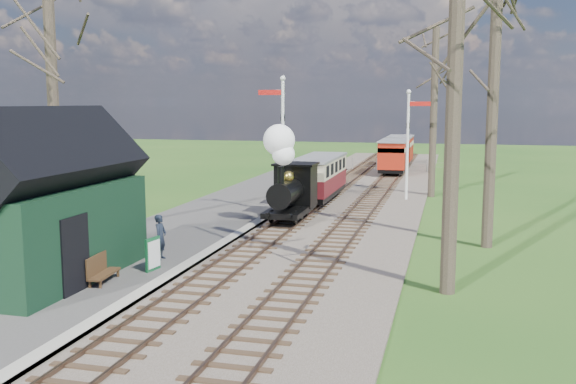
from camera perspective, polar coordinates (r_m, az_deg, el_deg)
name	(u,v)px	position (r m, az deg, el deg)	size (l,w,h in m)	color
ground	(116,354)	(13.91, -15.05, -13.71)	(140.00, 140.00, 0.00)	#25541A
distant_hills	(403,282)	(78.69, 10.18, -7.84)	(114.40, 48.00, 22.02)	#385B23
ballast_bed	(348,198)	(33.98, 5.40, -0.56)	(8.00, 60.00, 0.10)	brown
track_near	(324,196)	(34.20, 3.25, -0.40)	(1.60, 60.00, 0.15)	brown
track_far	(373,198)	(33.80, 7.58, -0.55)	(1.60, 60.00, 0.15)	brown
platform	(208,220)	(27.56, -7.16, -2.48)	(5.00, 44.00, 0.20)	#474442
coping_strip	(259,222)	(26.82, -2.58, -2.71)	(0.40, 44.00, 0.21)	#B2AD9E
station_shed	(45,205)	(18.85, -20.77, -1.11)	(3.25, 6.30, 4.78)	black
semaphore_near	(281,136)	(28.19, -0.60, 5.03)	(1.22, 0.24, 6.22)	silver
semaphore_far	(409,136)	(33.32, 10.72, 4.88)	(1.22, 0.24, 5.72)	silver
bare_trees	(296,98)	(21.92, 0.75, 8.33)	(15.51, 22.39, 12.00)	#382D23
fence_line	(365,164)	(47.82, 6.84, 2.49)	(12.60, 0.08, 1.00)	slate
locomotive	(289,180)	(26.64, 0.11, 1.09)	(1.61, 3.76, 4.03)	black
coach	(319,176)	(32.56, 2.75, 1.46)	(1.88, 6.44, 1.98)	black
red_carriage_a	(394,156)	(45.32, 9.38, 3.20)	(1.88, 4.65, 1.97)	black
red_carriage_b	(400,150)	(50.79, 9.93, 3.69)	(1.88, 4.65, 1.97)	black
sign_board	(153,254)	(19.18, -11.91, -5.42)	(0.19, 0.67, 0.97)	#104E27
bench	(101,269)	(18.34, -16.31, -6.58)	(0.54, 1.40, 0.78)	#442D18
person	(160,237)	(20.43, -11.27, -3.95)	(0.52, 0.34, 1.41)	black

